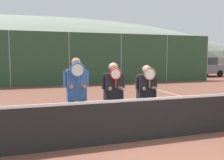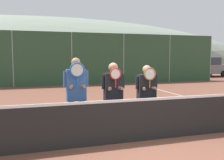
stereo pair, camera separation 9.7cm
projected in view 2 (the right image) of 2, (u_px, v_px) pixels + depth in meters
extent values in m
plane|color=brown|center=(145.00, 141.00, 5.65)|extent=(120.00, 120.00, 0.00)
ellipsoid|color=gray|center=(44.00, 63.00, 66.85)|extent=(118.03, 65.57, 22.95)
cube|color=beige|center=(49.00, 58.00, 24.97)|extent=(22.24, 5.00, 3.50)
cube|color=brown|center=(49.00, 38.00, 24.79)|extent=(22.74, 5.50, 0.36)
cylinder|color=gray|center=(13.00, 59.00, 15.35)|extent=(0.06, 0.06, 3.48)
cylinder|color=gray|center=(72.00, 59.00, 16.42)|extent=(0.06, 0.06, 3.48)
cylinder|color=gray|center=(124.00, 59.00, 17.48)|extent=(0.06, 0.06, 3.48)
cylinder|color=gray|center=(170.00, 58.00, 18.55)|extent=(0.06, 0.06, 3.48)
cylinder|color=gray|center=(211.00, 58.00, 19.61)|extent=(0.06, 0.06, 3.48)
cube|color=#2D4C33|center=(72.00, 59.00, 16.42)|extent=(21.80, 0.02, 3.48)
cube|color=black|center=(145.00, 121.00, 5.60)|extent=(11.66, 0.02, 0.92)
cube|color=white|center=(145.00, 99.00, 5.56)|extent=(11.66, 0.03, 0.06)
cube|color=white|center=(215.00, 105.00, 9.79)|extent=(0.05, 16.00, 0.01)
cylinder|color=black|center=(71.00, 120.00, 5.69)|extent=(0.13, 0.13, 0.90)
cylinder|color=black|center=(82.00, 119.00, 5.76)|extent=(0.13, 0.13, 0.90)
cube|color=#335693|center=(76.00, 85.00, 5.65)|extent=(0.44, 0.22, 0.71)
sphere|color=#997056|center=(76.00, 62.00, 5.60)|extent=(0.20, 0.20, 0.20)
cylinder|color=#335693|center=(65.00, 79.00, 5.56)|extent=(0.08, 0.08, 0.35)
cylinder|color=#335693|center=(87.00, 79.00, 5.70)|extent=(0.08, 0.08, 0.35)
cylinder|color=#997056|center=(72.00, 86.00, 5.53)|extent=(0.16, 0.27, 0.08)
cylinder|color=#997056|center=(82.00, 86.00, 5.59)|extent=(0.16, 0.27, 0.08)
cylinder|color=#1E5BAD|center=(77.00, 81.00, 5.47)|extent=(0.03, 0.03, 0.20)
torus|color=#1E5BAD|center=(77.00, 70.00, 5.44)|extent=(0.34, 0.04, 0.34)
cylinder|color=silver|center=(77.00, 70.00, 5.44)|extent=(0.28, 0.00, 0.28)
cylinder|color=white|center=(108.00, 119.00, 5.94)|extent=(0.13, 0.13, 0.84)
cylinder|color=white|center=(118.00, 118.00, 6.01)|extent=(0.13, 0.13, 0.84)
cube|color=black|center=(113.00, 87.00, 5.90)|extent=(0.43, 0.22, 0.67)
sphere|color=#997056|center=(113.00, 67.00, 5.86)|extent=(0.22, 0.22, 0.22)
cylinder|color=black|center=(103.00, 82.00, 5.82)|extent=(0.08, 0.08, 0.33)
cylinder|color=black|center=(123.00, 81.00, 5.96)|extent=(0.08, 0.08, 0.33)
cylinder|color=#997056|center=(110.00, 88.00, 5.79)|extent=(0.16, 0.27, 0.08)
cylinder|color=#997056|center=(119.00, 88.00, 5.85)|extent=(0.16, 0.27, 0.08)
cylinder|color=red|center=(116.00, 83.00, 5.72)|extent=(0.03, 0.03, 0.20)
torus|color=red|center=(116.00, 74.00, 5.70)|extent=(0.27, 0.03, 0.27)
cylinder|color=silver|center=(116.00, 74.00, 5.70)|extent=(0.22, 0.00, 0.22)
cylinder|color=black|center=(142.00, 116.00, 6.30)|extent=(0.13, 0.13, 0.81)
cylinder|color=black|center=(151.00, 115.00, 6.37)|extent=(0.13, 0.13, 0.81)
cube|color=black|center=(147.00, 87.00, 6.26)|extent=(0.46, 0.22, 0.64)
sphere|color=#997056|center=(147.00, 70.00, 6.22)|extent=(0.22, 0.22, 0.22)
cylinder|color=black|center=(137.00, 83.00, 6.18)|extent=(0.08, 0.08, 0.31)
cylinder|color=black|center=(156.00, 82.00, 6.33)|extent=(0.08, 0.08, 0.31)
cylinder|color=#997056|center=(144.00, 88.00, 6.15)|extent=(0.16, 0.27, 0.08)
cylinder|color=#997056|center=(152.00, 88.00, 6.21)|extent=(0.16, 0.27, 0.08)
cylinder|color=#936033|center=(150.00, 84.00, 6.08)|extent=(0.03, 0.03, 0.20)
torus|color=#936033|center=(150.00, 74.00, 6.06)|extent=(0.32, 0.03, 0.32)
cylinder|color=silver|center=(150.00, 74.00, 6.06)|extent=(0.26, 0.00, 0.26)
cube|color=black|center=(42.00, 72.00, 19.07)|extent=(4.73, 1.89, 0.76)
cube|color=#2D3842|center=(41.00, 63.00, 19.00)|extent=(2.60, 1.74, 0.62)
cylinder|color=black|center=(63.00, 78.00, 18.63)|extent=(0.60, 0.16, 0.60)
cylinder|color=black|center=(61.00, 76.00, 20.47)|extent=(0.60, 0.16, 0.60)
cylinder|color=black|center=(20.00, 79.00, 17.73)|extent=(0.60, 0.16, 0.60)
cylinder|color=black|center=(21.00, 77.00, 19.57)|extent=(0.60, 0.16, 0.60)
cube|color=maroon|center=(105.00, 71.00, 20.40)|extent=(4.33, 1.82, 0.88)
cube|color=#2D3842|center=(105.00, 61.00, 20.33)|extent=(2.38, 1.67, 0.72)
cylinder|color=black|center=(125.00, 76.00, 19.97)|extent=(0.60, 0.16, 0.60)
cylinder|color=black|center=(118.00, 75.00, 21.74)|extent=(0.60, 0.16, 0.60)
cylinder|color=black|center=(90.00, 77.00, 19.15)|extent=(0.60, 0.16, 0.60)
cylinder|color=black|center=(86.00, 75.00, 20.92)|extent=(0.60, 0.16, 0.60)
cube|color=black|center=(155.00, 69.00, 22.35)|extent=(4.39, 1.90, 0.87)
cube|color=#2D3842|center=(155.00, 61.00, 22.28)|extent=(2.42, 1.74, 0.71)
cylinder|color=black|center=(175.00, 75.00, 21.89)|extent=(0.60, 0.16, 0.60)
cylinder|color=black|center=(164.00, 73.00, 23.73)|extent=(0.60, 0.16, 0.60)
cylinder|color=black|center=(145.00, 75.00, 21.05)|extent=(0.60, 0.16, 0.60)
cylinder|color=black|center=(136.00, 74.00, 22.90)|extent=(0.60, 0.16, 0.60)
cube|color=slate|center=(204.00, 69.00, 23.38)|extent=(4.42, 1.88, 0.83)
cube|color=#2D3842|center=(204.00, 61.00, 23.31)|extent=(2.43, 1.73, 0.68)
cylinder|color=black|center=(224.00, 74.00, 22.92)|extent=(0.60, 0.16, 0.60)
cylinder|color=black|center=(210.00, 73.00, 24.75)|extent=(0.60, 0.16, 0.60)
cylinder|color=black|center=(197.00, 74.00, 22.08)|extent=(0.60, 0.16, 0.60)
cylinder|color=black|center=(185.00, 73.00, 23.91)|extent=(0.60, 0.16, 0.60)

